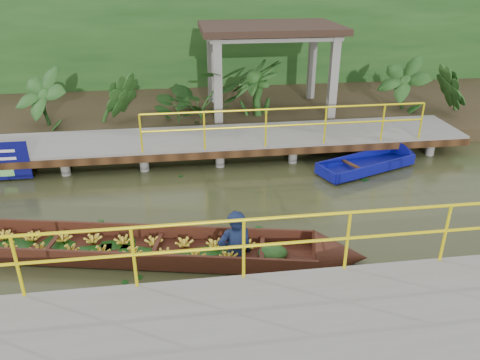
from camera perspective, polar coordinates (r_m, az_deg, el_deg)
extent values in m
plane|color=#2F361B|center=(10.15, -6.56, -4.67)|extent=(80.00, 80.00, 0.00)
cube|color=#37291B|center=(17.01, -7.47, 8.60)|extent=(30.00, 8.00, 0.45)
cube|color=gray|center=(13.13, -7.19, 4.82)|extent=(16.00, 2.00, 0.15)
cube|color=black|center=(12.22, -7.06, 2.86)|extent=(16.00, 0.12, 0.18)
cylinder|color=yellow|center=(12.21, 5.78, 8.65)|extent=(7.50, 0.05, 0.05)
cylinder|color=yellow|center=(12.34, 5.69, 6.65)|extent=(7.50, 0.05, 0.05)
cylinder|color=yellow|center=(12.36, 5.68, 6.43)|extent=(0.05, 0.05, 1.00)
cylinder|color=gray|center=(13.09, -24.80, 1.22)|extent=(0.24, 0.24, 0.55)
cylinder|color=gray|center=(14.52, -23.21, 3.77)|extent=(0.24, 0.24, 0.55)
cylinder|color=gray|center=(12.63, -16.13, 1.79)|extent=(0.24, 0.24, 0.55)
cylinder|color=gray|center=(14.11, -15.37, 4.35)|extent=(0.24, 0.24, 0.55)
cylinder|color=gray|center=(12.48, -7.04, 2.35)|extent=(0.24, 0.24, 0.55)
cylinder|color=gray|center=(13.97, -7.21, 4.88)|extent=(0.24, 0.24, 0.55)
cylinder|color=gray|center=(12.65, 2.06, 2.85)|extent=(0.24, 0.24, 0.55)
cylinder|color=gray|center=(14.12, 0.95, 5.30)|extent=(0.24, 0.24, 0.55)
cylinder|color=gray|center=(13.13, 10.70, 3.26)|extent=(0.24, 0.24, 0.55)
cylinder|color=gray|center=(14.55, 8.80, 5.61)|extent=(0.24, 0.24, 0.55)
cylinder|color=gray|center=(13.88, 18.59, 3.57)|extent=(0.24, 0.24, 0.55)
cylinder|color=gray|center=(15.23, 16.07, 5.80)|extent=(0.24, 0.24, 0.55)
cylinder|color=gray|center=(12.48, -7.04, 2.35)|extent=(0.24, 0.24, 0.55)
cube|color=gray|center=(6.70, 3.74, -19.81)|extent=(18.00, 2.40, 0.70)
cylinder|color=yellow|center=(6.77, 2.15, -4.77)|extent=(10.00, 0.05, 0.05)
cylinder|color=yellow|center=(7.01, 2.09, -7.96)|extent=(10.00, 0.05, 0.05)
cylinder|color=yellow|center=(7.03, 2.08, -8.30)|extent=(0.05, 0.05, 1.00)
cube|color=gray|center=(14.39, -2.72, 11.40)|extent=(0.25, 0.25, 2.80)
cube|color=gray|center=(15.14, 11.27, 11.65)|extent=(0.25, 0.25, 2.80)
cube|color=gray|center=(16.72, -3.52, 13.34)|extent=(0.25, 0.25, 2.80)
cube|color=gray|center=(17.37, 8.74, 13.55)|extent=(0.25, 0.25, 2.80)
cube|color=gray|center=(15.57, 3.66, 17.31)|extent=(4.00, 2.60, 0.12)
cube|color=#302018|center=(15.54, 3.68, 18.04)|extent=(4.40, 3.00, 0.20)
cube|color=#194416|center=(19.06, -7.93, 15.85)|extent=(30.00, 0.80, 4.00)
cube|color=#35170E|center=(9.29, -16.10, -8.27)|extent=(7.93, 2.61, 0.06)
cube|color=#35170E|center=(9.61, -15.25, -5.98)|extent=(7.73, 1.70, 0.34)
cube|color=#35170E|center=(8.84, -17.24, -9.25)|extent=(7.73, 1.70, 0.34)
cone|color=#35170E|center=(8.82, 12.13, -9.12)|extent=(1.16, 1.13, 0.95)
ellipsoid|color=#194416|center=(8.71, 4.00, -8.86)|extent=(0.63, 0.54, 0.26)
imported|color=#101B3C|center=(8.29, -0.61, -3.82)|extent=(0.72, 0.53, 1.84)
cube|color=#0B0E7F|center=(12.77, 15.05, 1.54)|extent=(2.80, 1.71, 0.09)
cube|color=#0B0E7F|center=(12.99, 13.91, 2.61)|extent=(2.53, 1.01, 0.27)
cube|color=#0B0E7F|center=(12.47, 16.35, 1.33)|extent=(2.53, 1.01, 0.27)
cube|color=#0B0E7F|center=(11.89, 10.37, 0.79)|extent=(0.34, 0.77, 0.27)
cone|color=#0B0E7F|center=(13.79, 19.71, 2.93)|extent=(0.77, 0.89, 0.75)
cube|color=black|center=(12.42, 13.61, 1.76)|extent=(0.37, 0.78, 0.04)
imported|color=#194416|center=(15.12, -23.04, 8.99)|extent=(1.38, 1.38, 1.72)
imported|color=#194416|center=(14.73, -15.44, 9.70)|extent=(1.38, 1.38, 1.72)
imported|color=#194416|center=(14.61, -5.55, 10.36)|extent=(1.38, 1.38, 1.72)
imported|color=#194416|center=(14.82, 2.33, 10.67)|extent=(1.38, 1.38, 1.72)
imported|color=#194416|center=(16.44, 20.07, 10.65)|extent=(1.38, 1.38, 1.72)
imported|color=#194416|center=(17.18, 24.59, 10.48)|extent=(1.38, 1.38, 1.72)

